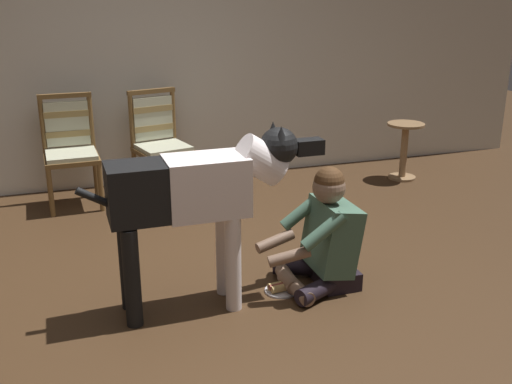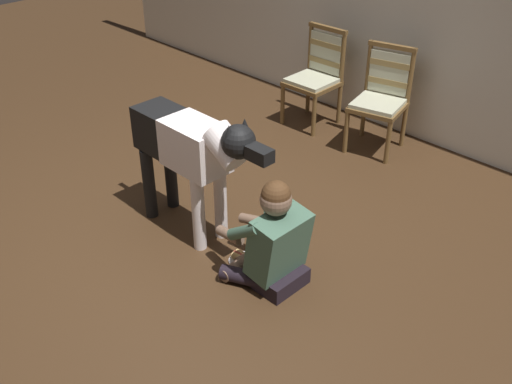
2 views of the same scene
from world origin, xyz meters
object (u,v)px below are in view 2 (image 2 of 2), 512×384
object	(u,v)px
dining_chair_left_of_pair	(318,72)
large_dog	(191,149)
person_sitting_on_floor	(273,242)
dining_chair_right_of_pair	(382,94)
hot_dog_on_plate	(243,258)

from	to	relation	value
dining_chair_left_of_pair	large_dog	world-z (taller)	large_dog
person_sitting_on_floor	dining_chair_left_of_pair	bearing A→B (deg)	123.88
dining_chair_right_of_pair	hot_dog_on_plate	xyz separation A→B (m)	(0.39, -2.18, -0.52)
dining_chair_left_of_pair	dining_chair_right_of_pair	bearing A→B (deg)	-0.17
large_dog	dining_chair_left_of_pair	bearing A→B (deg)	106.53
dining_chair_right_of_pair	hot_dog_on_plate	size ratio (longest dim) A/B	4.66
large_dog	dining_chair_right_of_pair	bearing A→B (deg)	86.32
hot_dog_on_plate	person_sitting_on_floor	bearing A→B (deg)	0.16
person_sitting_on_floor	hot_dog_on_plate	distance (m)	0.42
person_sitting_on_floor	large_dog	world-z (taller)	large_dog
dining_chair_right_of_pair	large_dog	distance (m)	2.20
dining_chair_left_of_pair	person_sitting_on_floor	bearing A→B (deg)	-56.12
person_sitting_on_floor	large_dog	size ratio (longest dim) A/B	0.55
dining_chair_left_of_pair	large_dog	xyz separation A→B (m)	(0.65, -2.19, 0.19)
dining_chair_left_of_pair	dining_chair_right_of_pair	world-z (taller)	same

